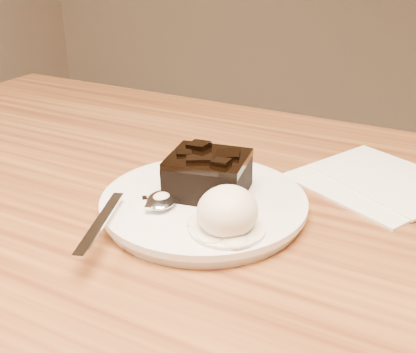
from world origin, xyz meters
The scene contains 10 objects.
plate centered at (0.04, 0.02, 0.76)m, with size 0.23×0.23×0.02m, color white.
brownie centered at (0.04, 0.03, 0.79)m, with size 0.08×0.07×0.04m, color black.
ice_cream_scoop centered at (0.09, -0.03, 0.79)m, with size 0.06×0.06×0.05m, color silver.
melt_puddle centered at (0.09, -0.03, 0.77)m, with size 0.08×0.08×0.00m, color white.
spoon centered at (0.01, -0.02, 0.77)m, with size 0.03×0.18×0.01m, color silver, non-canonical shape.
napkin centered at (0.20, 0.19, 0.75)m, with size 0.17×0.17×0.01m, color white.
crumb_a centered at (0.02, -0.02, 0.77)m, with size 0.01×0.01×0.00m, color black.
crumb_b centered at (-0.01, -0.01, 0.77)m, with size 0.01×0.01×0.00m, color black.
crumb_c centered at (0.07, -0.03, 0.77)m, with size 0.01×0.00×0.00m, color black.
crumb_d centered at (0.00, 0.00, 0.77)m, with size 0.01×0.01×0.00m, color black.
Camera 1 is at (0.28, -0.41, 1.03)m, focal length 43.92 mm.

